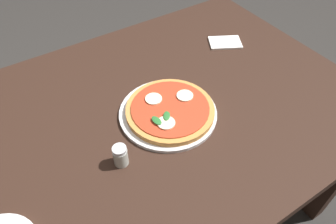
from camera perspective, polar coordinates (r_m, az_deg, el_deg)
The scene contains 6 objects.
ground_plane at distance 1.62m, azimuth -3.67°, elevation -18.35°, with size 6.00×6.00×0.00m, color #2D2B28.
dining_table at distance 1.08m, azimuth -5.24°, elevation -3.80°, with size 1.56×1.00×0.72m.
serving_tray at distance 1.02m, azimuth 0.00°, elevation -0.16°, with size 0.32×0.32×0.01m, color silver.
pizza at distance 1.00m, azimuth 0.37°, elevation 0.44°, with size 0.29×0.29×0.03m.
napkin at distance 1.35m, azimuth 10.40°, elevation 12.39°, with size 0.13×0.09×0.01m, color white.
pepper_shaker at distance 0.89m, azimuth -8.69°, elevation -7.89°, with size 0.04×0.04×0.07m.
Camera 1 is at (-0.29, -0.63, 1.47)m, focal length 33.34 mm.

